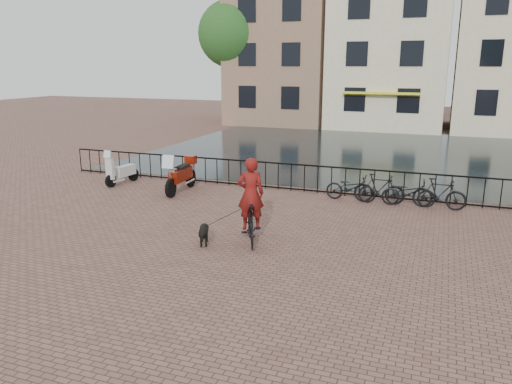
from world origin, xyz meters
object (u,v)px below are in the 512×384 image
(dog, at_px, (204,234))
(motorcycle, at_px, (181,171))
(cyclist, at_px, (251,205))
(scooter, at_px, (122,166))

(dog, xyz_separation_m, motorcycle, (-3.24, 4.67, 0.49))
(dog, distance_m, motorcycle, 5.70)
(cyclist, xyz_separation_m, scooter, (-7.07, 4.36, -0.28))
(dog, height_order, scooter, scooter)
(cyclist, bearing_deg, dog, 4.77)
(cyclist, distance_m, scooter, 8.31)
(motorcycle, bearing_deg, cyclist, -46.56)
(cyclist, bearing_deg, motorcycle, -67.59)
(dog, relative_size, motorcycle, 0.41)
(cyclist, distance_m, dog, 1.42)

